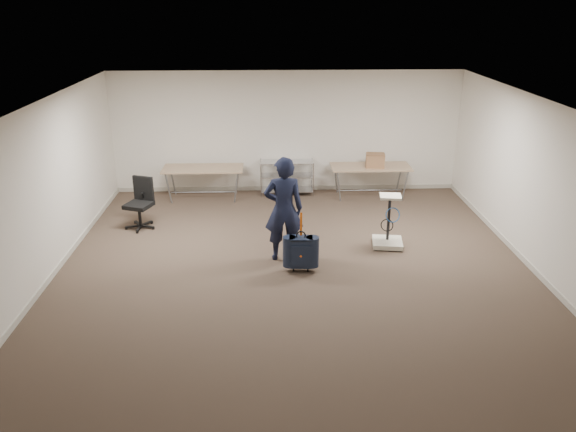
{
  "coord_description": "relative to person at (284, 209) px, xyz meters",
  "views": [
    {
      "loc": [
        -0.42,
        -8.26,
        4.29
      ],
      "look_at": [
        -0.11,
        0.3,
        0.96
      ],
      "focal_mm": 35.0,
      "sensor_mm": 36.0,
      "label": 1
    }
  ],
  "objects": [
    {
      "name": "office_chair",
      "position": [
        -2.81,
        1.56,
        -0.62
      ],
      "size": [
        0.61,
        0.62,
        1.01
      ],
      "color": "black",
      "rests_on": "ground"
    },
    {
      "name": "cardboard_box",
      "position": [
        2.15,
        3.17,
        -0.04
      ],
      "size": [
        0.45,
        0.36,
        0.31
      ],
      "primitive_type": "cube",
      "rotation": [
        0.0,
        0.0,
        -0.12
      ],
      "color": "#956945",
      "rests_on": "folding_table_right"
    },
    {
      "name": "ground",
      "position": [
        0.17,
        -0.7,
        -0.93
      ],
      "size": [
        9.0,
        9.0,
        0.0
      ],
      "primitive_type": "plane",
      "color": "#423228",
      "rests_on": "ground"
    },
    {
      "name": "folding_table_right",
      "position": [
        2.07,
        3.25,
        -0.25
      ],
      "size": [
        1.8,
        0.75,
        0.73
      ],
      "color": "#A18062",
      "rests_on": "ground"
    },
    {
      "name": "suitcase",
      "position": [
        0.27,
        -0.52,
        -0.57
      ],
      "size": [
        0.4,
        0.24,
        1.05
      ],
      "color": "black",
      "rests_on": "ground"
    },
    {
      "name": "folding_table_left",
      "position": [
        -1.73,
        3.25,
        -0.25
      ],
      "size": [
        1.8,
        0.75,
        0.73
      ],
      "color": "#A18062",
      "rests_on": "ground"
    },
    {
      "name": "person",
      "position": [
        0.0,
        0.0,
        0.0
      ],
      "size": [
        0.7,
        0.48,
        1.85
      ],
      "primitive_type": "imported",
      "rotation": [
        0.0,
        0.0,
        3.19
      ],
      "color": "black",
      "rests_on": "ground"
    },
    {
      "name": "wire_shelf",
      "position": [
        0.17,
        3.5,
        -0.49
      ],
      "size": [
        1.22,
        0.47,
        0.8
      ],
      "color": "#BABCC1",
      "rests_on": "ground"
    },
    {
      "name": "room_shell",
      "position": [
        0.17,
        0.68,
        -0.88
      ],
      "size": [
        8.0,
        9.0,
        9.0
      ],
      "color": "white",
      "rests_on": "ground"
    },
    {
      "name": "equipment_cart",
      "position": [
        1.93,
        0.47,
        -0.67
      ],
      "size": [
        0.61,
        0.61,
        0.99
      ],
      "color": "white",
      "rests_on": "ground"
    }
  ]
}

